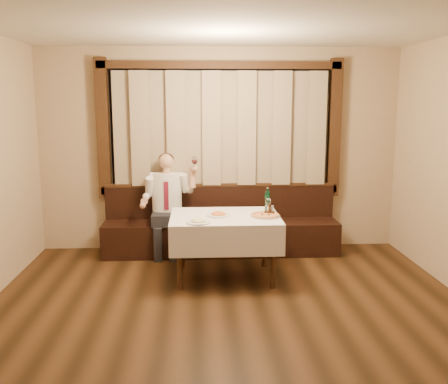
{
  "coord_description": "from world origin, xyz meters",
  "views": [
    {
      "loc": [
        -0.31,
        -3.97,
        2.08
      ],
      "look_at": [
        0.0,
        1.9,
        1.0
      ],
      "focal_mm": 40.0,
      "sensor_mm": 36.0,
      "label": 1
    }
  ],
  "objects": [
    {
      "name": "dining_table",
      "position": [
        0.0,
        1.7,
        0.65
      ],
      "size": [
        1.27,
        0.97,
        0.76
      ],
      "color": "black",
      "rests_on": "ground"
    },
    {
      "name": "cruet_caddy",
      "position": [
        0.53,
        1.73,
        0.8
      ],
      "size": [
        0.13,
        0.1,
        0.13
      ],
      "rotation": [
        0.0,
        0.0,
        -0.43
      ],
      "color": "black",
      "rests_on": "dining_table"
    },
    {
      "name": "pasta_cream",
      "position": [
        -0.31,
        1.36,
        0.79
      ],
      "size": [
        0.27,
        0.27,
        0.09
      ],
      "rotation": [
        0.0,
        0.0,
        0.37
      ],
      "color": "white",
      "rests_on": "dining_table"
    },
    {
      "name": "pasta_red",
      "position": [
        -0.08,
        1.69,
        0.79
      ],
      "size": [
        0.27,
        0.27,
        0.09
      ],
      "rotation": [
        0.0,
        0.0,
        -0.06
      ],
      "color": "white",
      "rests_on": "dining_table"
    },
    {
      "name": "pizza",
      "position": [
        0.46,
        1.62,
        0.77
      ],
      "size": [
        0.35,
        0.35,
        0.04
      ],
      "rotation": [
        0.0,
        0.0,
        0.04
      ],
      "color": "white",
      "rests_on": "dining_table"
    },
    {
      "name": "banquette",
      "position": [
        0.0,
        2.72,
        0.31
      ],
      "size": [
        3.2,
        0.61,
        0.94
      ],
      "color": "black",
      "rests_on": "ground"
    },
    {
      "name": "table_wine_glass",
      "position": [
        0.52,
        1.8,
        0.89
      ],
      "size": [
        0.07,
        0.07,
        0.19
      ],
      "rotation": [
        0.0,
        0.0,
        -0.38
      ],
      "color": "white",
      "rests_on": "dining_table"
    },
    {
      "name": "green_bottle",
      "position": [
        0.53,
        1.92,
        0.88
      ],
      "size": [
        0.06,
        0.06,
        0.29
      ],
      "rotation": [
        0.0,
        0.0,
        0.41
      ],
      "color": "#125433",
      "rests_on": "dining_table"
    },
    {
      "name": "room",
      "position": [
        -0.0,
        0.97,
        1.5
      ],
      "size": [
        5.01,
        6.01,
        2.81
      ],
      "color": "black",
      "rests_on": "ground"
    },
    {
      "name": "seated_man",
      "position": [
        -0.73,
        2.63,
        0.81
      ],
      "size": [
        0.75,
        0.56,
        1.38
      ],
      "color": "black",
      "rests_on": "ground"
    }
  ]
}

